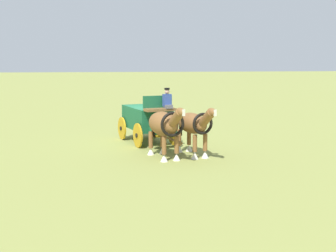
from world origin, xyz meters
TOP-DOWN VIEW (x-y plane):
  - ground_plane at (0.00, 0.00)m, footprint 220.00×220.00m
  - show_wagon at (0.14, 0.04)m, footprint 5.86×2.72m
  - draft_horse_near at (3.51, 1.68)m, footprint 3.14×1.42m
  - draft_horse_off at (3.84, 0.42)m, footprint 3.09×1.52m

SIDE VIEW (x-z plane):
  - ground_plane at x=0.00m, z-range 0.00..0.00m
  - show_wagon at x=0.14m, z-range -0.21..2.52m
  - draft_horse_near at x=3.51m, z-range 0.22..2.39m
  - draft_horse_off at x=3.84m, z-range 0.25..2.48m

